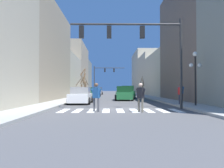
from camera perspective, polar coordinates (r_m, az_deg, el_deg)
The scene contains 23 objects.
ground_plane at distance 15.29m, azimuth 1.91°, elevation -6.49°, with size 240.00×240.00×0.00m, color #4C4C4F.
sidewalk_left at distance 16.05m, azimuth -18.68°, elevation -5.91°, with size 2.22×90.00×0.15m.
sidewalk_right at distance 16.51m, azimuth 21.89°, elevation -5.75°, with size 2.22×90.00×0.15m.
building_row_left at distance 41.58m, azimuth -13.24°, elevation 4.54°, with size 6.00×64.53×13.55m.
building_row_right at distance 41.91m, azimuth 13.80°, elevation 4.64°, with size 6.00×63.53×13.61m.
crosswalk_stripes at distance 14.05m, azimuth 2.13°, elevation -6.94°, with size 7.65×2.60×0.01m.
traffic_signal_near at distance 15.46m, azimuth 7.15°, elevation 11.04°, with size 7.73×0.28×6.26m.
traffic_signal_far at distance 50.84m, azimuth -2.38°, elevation 2.64°, with size 7.17×0.28×6.65m.
street_lamp_right_corner at distance 17.66m, azimuth 20.92°, elevation 4.14°, with size 0.95×0.36×4.05m.
car_driving_toward_lane at distance 35.54m, azimuth -4.85°, elevation -2.27°, with size 2.19×4.71×1.62m.
car_parked_left_near at distance 26.48m, azimuth 3.05°, elevation -2.55°, with size 2.10×4.31×1.70m.
car_parked_left_far at distance 20.70m, azimuth -8.14°, elevation -3.09°, with size 2.02×4.59×1.55m.
car_parked_right_mid at distance 31.67m, azimuth 4.04°, elevation -2.25°, with size 2.02×4.14×1.82m.
car_driving_away_lane at distance 41.73m, azimuth 2.95°, elevation -2.04°, with size 2.10×4.58×1.77m.
car_parked_right_near at distance 52.82m, azimuth -3.55°, elevation -1.88°, with size 2.04×4.19×1.75m.
pedestrian_waiting_at_curb at distance 18.51m, azimuth 17.37°, elevation -2.08°, with size 0.27×0.70×1.63m.
pedestrian_crossing_street at distance 21.17m, azimuth 17.55°, elevation -1.81°, with size 0.72×0.35×1.72m.
pedestrian_near_right_corner at distance 13.14m, azimuth 7.47°, elevation -2.85°, with size 0.53×0.64×1.74m.
pedestrian_on_right_sidewalk at distance 13.36m, azimuth -4.13°, elevation -2.80°, with size 0.71×0.41×1.75m.
street_tree_left_near at distance 45.92m, azimuth -7.35°, elevation 0.51°, with size 2.33×1.95×5.57m.
street_tree_left_far at distance 41.09m, azimuth -7.20°, elevation -0.31°, with size 1.47×2.15×4.48m.
street_tree_right_far at distance 44.09m, azimuth 7.96°, elevation -0.86°, with size 1.02×1.46×3.73m.
street_tree_left_mid at distance 38.84m, azimuth -7.91°, elevation -0.63°, with size 2.06×1.31×3.89m.
Camera 1 is at (-0.67, -15.21, 1.40)m, focal length 35.00 mm.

